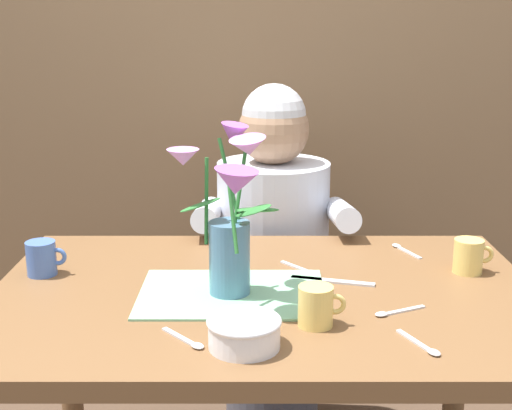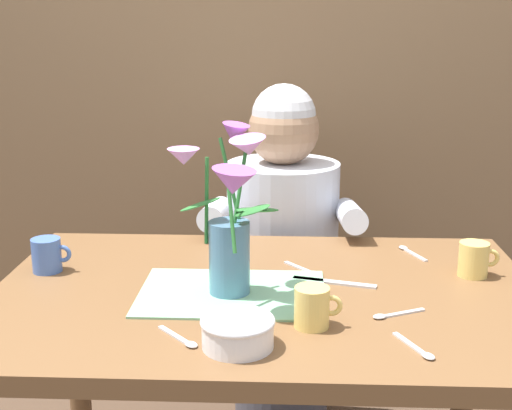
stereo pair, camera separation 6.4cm
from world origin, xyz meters
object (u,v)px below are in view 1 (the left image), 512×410
flower_vase (231,217)px  tea_cup (44,258)px  seated_person (274,270)px  ceramic_bowl (246,332)px  ceramic_mug (318,306)px  coffee_cup (470,256)px  dinner_knife (334,281)px

flower_vase → tea_cup: size_ratio=3.91×
seated_person → flower_vase: 0.75m
ceramic_bowl → ceramic_mug: bearing=33.9°
ceramic_bowl → ceramic_mug: (0.14, 0.09, 0.01)m
coffee_cup → tea_cup: 0.99m
coffee_cup → tea_cup: size_ratio=1.00×
coffee_cup → tea_cup: (-0.99, -0.01, 0.00)m
dinner_knife → tea_cup: bearing=-169.1°
seated_person → tea_cup: bearing=-141.1°
flower_vase → dinner_knife: bearing=20.4°
flower_vase → ceramic_mug: size_ratio=3.91×
coffee_cup → seated_person: bearing=131.4°
seated_person → ceramic_mug: size_ratio=12.20×
coffee_cup → ceramic_mug: 0.48m
coffee_cup → ceramic_mug: bearing=-142.2°
ceramic_bowl → ceramic_mug: ceramic_mug is taller
flower_vase → tea_cup: bearing=163.1°
flower_vase → tea_cup: 0.48m
flower_vase → coffee_cup: flower_vase is taller
seated_person → dinner_knife: 0.61m
flower_vase → coffee_cup: bearing=15.1°
seated_person → flower_vase: size_ratio=3.12×
ceramic_mug → tea_cup: bearing=155.4°
seated_person → ceramic_mug: (0.06, -0.80, 0.22)m
seated_person → tea_cup: 0.78m
dinner_knife → tea_cup: tea_cup is taller
dinner_knife → ceramic_mug: (-0.06, -0.23, 0.04)m
flower_vase → dinner_knife: 0.30m
flower_vase → ceramic_bowl: bearing=-82.1°
flower_vase → dinner_knife: size_ratio=1.92×
seated_person → tea_cup: size_ratio=12.20×
coffee_cup → flower_vase: bearing=-164.9°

